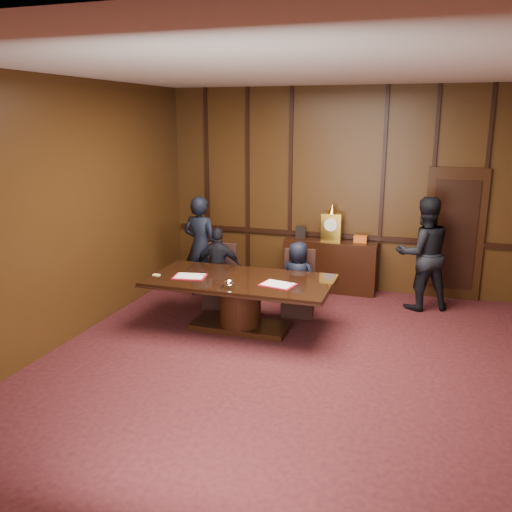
{
  "coord_description": "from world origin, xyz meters",
  "views": [
    {
      "loc": [
        1.58,
        -5.87,
        2.98
      ],
      "look_at": [
        -0.73,
        1.28,
        1.05
      ],
      "focal_mm": 38.0,
      "sensor_mm": 36.0,
      "label": 1
    }
  ],
  "objects_px": {
    "signatory_right": "(298,279)",
    "witness_right": "(423,254)",
    "sideboard": "(330,264)",
    "signatory_left": "(218,268)",
    "conference_table": "(240,295)",
    "witness_left": "(201,246)"
  },
  "relations": [
    {
      "from": "signatory_right",
      "to": "witness_right",
      "type": "xyz_separation_m",
      "value": [
        1.8,
        0.93,
        0.32
      ]
    },
    {
      "from": "sideboard",
      "to": "signatory_left",
      "type": "height_order",
      "value": "sideboard"
    },
    {
      "from": "sideboard",
      "to": "witness_right",
      "type": "xyz_separation_m",
      "value": [
        1.55,
        -0.47,
        0.42
      ]
    },
    {
      "from": "conference_table",
      "to": "witness_left",
      "type": "height_order",
      "value": "witness_left"
    },
    {
      "from": "sideboard",
      "to": "witness_right",
      "type": "height_order",
      "value": "witness_right"
    },
    {
      "from": "sideboard",
      "to": "conference_table",
      "type": "relative_size",
      "value": 0.61
    },
    {
      "from": "signatory_right",
      "to": "witness_right",
      "type": "bearing_deg",
      "value": -144.8
    },
    {
      "from": "signatory_right",
      "to": "sideboard",
      "type": "bearing_deg",
      "value": -92.34
    },
    {
      "from": "sideboard",
      "to": "witness_left",
      "type": "relative_size",
      "value": 0.93
    },
    {
      "from": "sideboard",
      "to": "signatory_left",
      "type": "relative_size",
      "value": 1.23
    },
    {
      "from": "sideboard",
      "to": "conference_table",
      "type": "bearing_deg",
      "value": -112.24
    },
    {
      "from": "witness_left",
      "to": "witness_right",
      "type": "bearing_deg",
      "value": -165.85
    },
    {
      "from": "conference_table",
      "to": "sideboard",
      "type": "bearing_deg",
      "value": 67.76
    },
    {
      "from": "conference_table",
      "to": "witness_right",
      "type": "height_order",
      "value": "witness_right"
    },
    {
      "from": "sideboard",
      "to": "witness_right",
      "type": "distance_m",
      "value": 1.67
    },
    {
      "from": "conference_table",
      "to": "witness_right",
      "type": "xyz_separation_m",
      "value": [
        2.45,
        1.73,
        0.39
      ]
    },
    {
      "from": "sideboard",
      "to": "conference_table",
      "type": "height_order",
      "value": "sideboard"
    },
    {
      "from": "conference_table",
      "to": "signatory_left",
      "type": "height_order",
      "value": "signatory_left"
    },
    {
      "from": "signatory_left",
      "to": "signatory_right",
      "type": "xyz_separation_m",
      "value": [
        1.3,
        0.0,
        -0.07
      ]
    },
    {
      "from": "signatory_left",
      "to": "signatory_right",
      "type": "distance_m",
      "value": 1.3
    },
    {
      "from": "signatory_right",
      "to": "witness_left",
      "type": "distance_m",
      "value": 1.88
    },
    {
      "from": "conference_table",
      "to": "signatory_left",
      "type": "distance_m",
      "value": 1.04
    }
  ]
}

